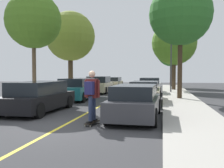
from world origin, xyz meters
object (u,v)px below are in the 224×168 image
Objects in this scene: street_tree_right_nearest at (180,14)px; street_tree_left_near at (70,36)px; skateboard at (92,122)px; parked_car_right_near at (145,92)px; parked_car_right_nearest at (135,102)px; street_tree_right_near at (174,43)px; parked_car_right_far at (150,86)px; parked_car_left_far at (99,85)px; parked_car_left_near at (78,89)px; streetlamp at (171,58)px; skateboarder at (92,93)px; parked_car_left_farthest at (113,83)px; street_tree_left_nearest at (34,21)px; street_tree_right_far at (172,51)px; parked_car_left_nearest at (39,97)px.

street_tree_left_near is at bearing 158.51° from street_tree_right_nearest.
parked_car_right_near is at bearing 79.03° from skateboard.
street_tree_right_near reaches higher than parked_car_right_nearest.
parked_car_right_far is at bearing 115.36° from street_tree_right_nearest.
parked_car_left_far is 4.57m from parked_car_right_far.
parked_car_left_near is 0.63× the size of street_tree_right_nearest.
street_tree_right_near is at bearing 83.41° from streetlamp.
parked_car_right_nearest is 2.46× the size of skateboarder.
parked_car_left_near is 6.44m from street_tree_left_near.
street_tree_right_nearest reaches higher than parked_car_left_farthest.
street_tree_left_nearest is 20.30m from street_tree_right_far.
parked_car_right_far is at bearing 8.79° from street_tree_left_near.
street_tree_right_far reaches higher than parked_car_left_near.
parked_car_right_near is 0.66× the size of street_tree_right_near.
parked_car_left_nearest is at bearing 143.23° from skateboarder.
street_tree_right_far is 24.87m from skateboard.
street_tree_left_nearest is at bearing -132.32° from parked_car_right_far.
skateboarder is (-3.11, -14.34, -1.97)m from streetlamp.
parked_car_right_far is at bearing -56.98° from parked_car_left_farthest.
street_tree_left_near reaches higher than parked_car_left_nearest.
street_tree_right_nearest is (8.84, -3.48, 0.71)m from street_tree_left_near.
parked_car_right_far is 0.56× the size of street_tree_right_nearest.
parked_car_left_near is 5.13m from street_tree_left_nearest.
skateboard is at bearing -81.04° from parked_car_left_farthest.
street_tree_left_near reaches higher than parked_car_right_nearest.
skateboard is at bearing -66.48° from street_tree_left_near.
parked_car_right_nearest reaches higher than parked_car_right_near.
parked_car_left_near is at bearing 168.90° from parked_car_right_near.
street_tree_left_nearest is 0.95× the size of street_tree_left_near.
parked_car_left_farthest is at bearing 75.12° from street_tree_left_near.
streetlamp is (-0.39, 5.50, -2.53)m from street_tree_right_nearest.
street_tree_left_near is 3.89× the size of skateboarder.
parked_car_right_far is (4.56, -0.34, -0.04)m from parked_car_left_far.
parked_car_left_near is 0.75× the size of street_tree_right_far.
parked_car_left_farthest is at bearing 98.96° from skateboard.
skateboarder reaches higher than parked_car_left_farthest.
street_tree_right_far reaches higher than parked_car_left_farthest.
streetlamp reaches higher than parked_car_left_nearest.
parked_car_left_far is 0.62× the size of street_tree_left_near.
parked_car_right_near is 17.80m from street_tree_right_far.
street_tree_right_nearest is (6.70, 0.93, 4.89)m from parked_car_left_near.
street_tree_left_nearest is 7.54× the size of skateboard.
parked_car_right_nearest is at bearing 47.17° from skateboard.
skateboarder reaches higher than skateboard.
street_tree_left_near is (-2.14, -8.06, 4.25)m from parked_car_left_farthest.
street_tree_right_nearest is 1.48× the size of streetlamp.
parked_car_left_near is 8.54m from skateboarder.
street_tree_left_nearest is 14.69m from street_tree_right_near.
parked_car_left_far reaches higher than parked_car_left_near.
parked_car_right_nearest is (4.56, -12.21, -0.06)m from parked_car_left_far.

